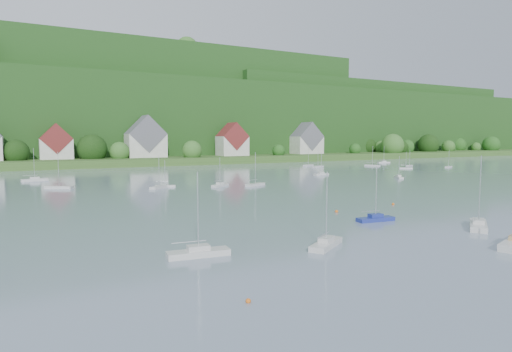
{
  "coord_description": "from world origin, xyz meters",
  "views": [
    {
      "loc": [
        -41.28,
        0.76,
        11.46
      ],
      "look_at": [
        -1.63,
        75.0,
        4.0
      ],
      "focal_mm": 30.52,
      "sensor_mm": 36.0,
      "label": 1
    }
  ],
  "objects_px": {
    "near_sailboat_3": "(478,224)",
    "near_sailboat_6": "(198,252)",
    "near_sailboat_1": "(375,218)",
    "near_sailboat_0": "(326,243)"
  },
  "relations": [
    {
      "from": "near_sailboat_3",
      "to": "near_sailboat_6",
      "type": "xyz_separation_m",
      "value": [
        -35.98,
        4.32,
        -0.03
      ]
    },
    {
      "from": "near_sailboat_3",
      "to": "near_sailboat_6",
      "type": "relative_size",
      "value": 1.12
    },
    {
      "from": "near_sailboat_1",
      "to": "near_sailboat_3",
      "type": "relative_size",
      "value": 0.8
    },
    {
      "from": "near_sailboat_0",
      "to": "near_sailboat_3",
      "type": "xyz_separation_m",
      "value": [
        22.88,
        -1.4,
        0.04
      ]
    },
    {
      "from": "near_sailboat_0",
      "to": "near_sailboat_3",
      "type": "height_order",
      "value": "near_sailboat_3"
    },
    {
      "from": "near_sailboat_1",
      "to": "near_sailboat_3",
      "type": "distance_m",
      "value": 12.65
    },
    {
      "from": "near_sailboat_1",
      "to": "near_sailboat_3",
      "type": "height_order",
      "value": "near_sailboat_3"
    },
    {
      "from": "near_sailboat_0",
      "to": "near_sailboat_1",
      "type": "distance_m",
      "value": 16.8
    },
    {
      "from": "near_sailboat_6",
      "to": "near_sailboat_1",
      "type": "bearing_deg",
      "value": 17.35
    },
    {
      "from": "near_sailboat_0",
      "to": "near_sailboat_6",
      "type": "distance_m",
      "value": 13.42
    }
  ]
}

